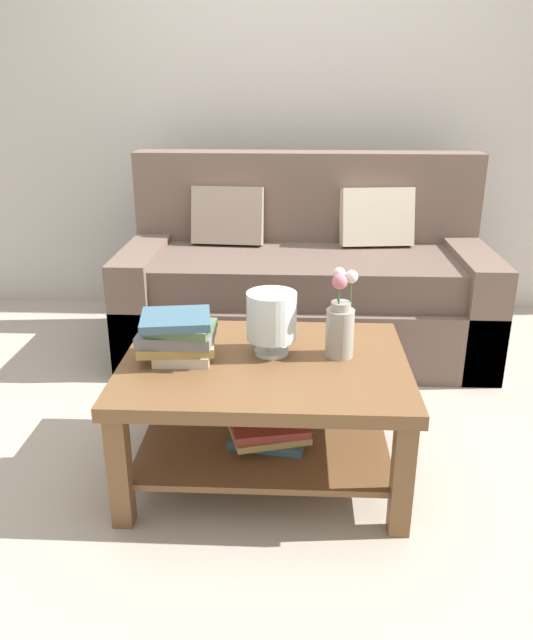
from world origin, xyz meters
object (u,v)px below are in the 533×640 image
object	(u,v)px
book_stack_main	(178,336)
flower_pitcher	(340,323)
coffee_table	(265,394)
glass_hurricane_vase	(272,318)
couch	(305,284)

from	to	relation	value
book_stack_main	flower_pitcher	bearing A→B (deg)	6.31
coffee_table	glass_hurricane_vase	bearing A→B (deg)	71.55
couch	coffee_table	bearing A→B (deg)	-97.33
couch	glass_hurricane_vase	size ratio (longest dim) A/B	8.20
couch	coffee_table	size ratio (longest dim) A/B	1.87
book_stack_main	flower_pitcher	world-z (taller)	flower_pitcher
coffee_table	couch	bearing A→B (deg)	82.67
coffee_table	flower_pitcher	distance (m)	0.39
flower_pitcher	couch	bearing A→B (deg)	95.18
coffee_table	glass_hurricane_vase	size ratio (longest dim) A/B	4.38
flower_pitcher	glass_hurricane_vase	bearing A→B (deg)	177.63
coffee_table	flower_pitcher	size ratio (longest dim) A/B	3.10
glass_hurricane_vase	flower_pitcher	size ratio (longest dim) A/B	0.71
couch	flower_pitcher	xyz separation A→B (m)	(0.11, -1.22, 0.24)
couch	glass_hurricane_vase	world-z (taller)	couch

